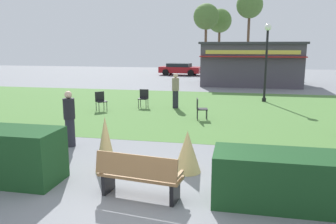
% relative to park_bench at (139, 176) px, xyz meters
% --- Properties ---
extents(ground_plane, '(80.00, 80.00, 0.00)m').
position_rel_park_bench_xyz_m(ground_plane, '(0.12, -0.29, -0.48)').
color(ground_plane, slate).
extents(lawn_patch, '(36.00, 12.00, 0.01)m').
position_rel_park_bench_xyz_m(lawn_patch, '(0.12, 10.01, -0.48)').
color(lawn_patch, '#4C7A38').
rests_on(lawn_patch, ground_plane).
extents(park_bench, '(1.75, 0.75, 0.95)m').
position_rel_park_bench_xyz_m(park_bench, '(0.00, 0.00, 0.00)').
color(park_bench, olive).
rests_on(park_bench, ground_plane).
extents(hedge_left, '(2.34, 1.10, 1.20)m').
position_rel_park_bench_xyz_m(hedge_left, '(-3.12, 0.29, 0.12)').
color(hedge_left, '#19421E').
rests_on(hedge_left, ground_plane).
extents(hedge_right, '(2.67, 1.10, 1.01)m').
position_rel_park_bench_xyz_m(hedge_right, '(2.78, 0.30, 0.03)').
color(hedge_right, '#19421E').
rests_on(hedge_right, ground_plane).
extents(ornamental_grass_behind_left, '(0.66, 0.66, 1.02)m').
position_rel_park_bench_xyz_m(ornamental_grass_behind_left, '(0.73, 1.64, 0.03)').
color(ornamental_grass_behind_left, tan).
rests_on(ornamental_grass_behind_left, ground_plane).
extents(ornamental_grass_behind_right, '(0.53, 0.53, 1.38)m').
position_rel_park_bench_xyz_m(ornamental_grass_behind_right, '(-1.17, 1.21, 0.21)').
color(ornamental_grass_behind_right, tan).
rests_on(ornamental_grass_behind_right, ground_plane).
extents(lamppost_far, '(0.36, 0.36, 4.12)m').
position_rel_park_bench_xyz_m(lamppost_far, '(3.30, 12.82, 2.12)').
color(lamppost_far, black).
rests_on(lamppost_far, ground_plane).
extents(trash_bin, '(0.52, 0.52, 0.95)m').
position_rel_park_bench_xyz_m(trash_bin, '(-2.55, 0.81, -0.01)').
color(trash_bin, '#2D4233').
rests_on(trash_bin, ground_plane).
extents(food_kiosk, '(7.50, 5.42, 3.25)m').
position_rel_park_bench_xyz_m(food_kiosk, '(2.76, 21.08, 1.15)').
color(food_kiosk, '#47424C').
rests_on(food_kiosk, ground_plane).
extents(cafe_chair_west, '(0.45, 0.45, 0.89)m').
position_rel_park_bench_xyz_m(cafe_chair_west, '(-2.63, 9.76, 0.05)').
color(cafe_chair_west, black).
rests_on(cafe_chair_west, ground_plane).
extents(cafe_chair_east, '(0.62, 0.62, 0.89)m').
position_rel_park_bench_xyz_m(cafe_chair_east, '(-4.37, 8.55, 0.05)').
color(cafe_chair_east, black).
rests_on(cafe_chair_east, ground_plane).
extents(cafe_chair_center, '(0.51, 0.51, 0.89)m').
position_rel_park_bench_xyz_m(cafe_chair_center, '(0.38, 7.51, 0.05)').
color(cafe_chair_center, black).
rests_on(cafe_chair_center, ground_plane).
extents(person_strolling, '(0.34, 0.34, 1.69)m').
position_rel_park_bench_xyz_m(person_strolling, '(-3.04, 3.02, 0.38)').
color(person_strolling, '#23232D').
rests_on(person_strolling, ground_plane).
extents(person_standing, '(0.34, 0.34, 1.69)m').
position_rel_park_bench_xyz_m(person_standing, '(-1.08, 9.95, 0.38)').
color(person_standing, '#23232D').
rests_on(person_standing, ground_plane).
extents(parked_car_west_slot, '(4.35, 2.36, 1.20)m').
position_rel_park_bench_xyz_m(parked_car_west_slot, '(-3.95, 28.34, 0.16)').
color(parked_car_west_slot, maroon).
rests_on(parked_car_west_slot, ground_plane).
extents(tree_left_bg, '(2.80, 2.80, 7.48)m').
position_rel_park_bench_xyz_m(tree_left_bg, '(-1.76, 32.19, 5.53)').
color(tree_left_bg, brown).
rests_on(tree_left_bg, ground_plane).
extents(tree_right_bg, '(2.80, 2.80, 7.27)m').
position_rel_park_bench_xyz_m(tree_right_bg, '(-0.49, 35.84, 5.33)').
color(tree_right_bg, brown).
rests_on(tree_right_bg, ground_plane).
extents(tree_center_bg, '(2.80, 2.80, 8.63)m').
position_rel_park_bench_xyz_m(tree_center_bg, '(2.82, 32.57, 6.66)').
color(tree_center_bg, brown).
rests_on(tree_center_bg, ground_plane).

